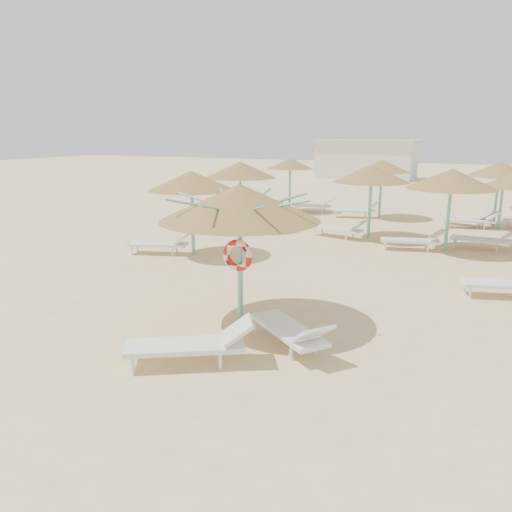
% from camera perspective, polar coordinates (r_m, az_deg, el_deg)
% --- Properties ---
extents(ground, '(120.00, 120.00, 0.00)m').
position_cam_1_polar(ground, '(10.12, -1.30, -8.43)').
color(ground, '#E1CA89').
rests_on(ground, ground).
extents(main_palapa, '(3.21, 3.21, 2.88)m').
position_cam_1_polar(main_palapa, '(9.89, -1.87, 6.08)').
color(main_palapa, '#67B2A2').
rests_on(main_palapa, ground).
extents(lounger_main_a, '(2.18, 1.68, 0.78)m').
position_cam_1_polar(lounger_main_a, '(8.65, -7.13, -9.89)').
color(lounger_main_a, white).
rests_on(lounger_main_a, ground).
extents(lounger_main_b, '(2.00, 1.74, 0.75)m').
position_cam_1_polar(lounger_main_b, '(9.19, 4.09, -8.45)').
color(lounger_main_b, white).
rests_on(lounger_main_b, ground).
extents(palapa_field, '(19.09, 13.02, 2.73)m').
position_cam_1_polar(palapa_field, '(18.34, 19.54, 8.32)').
color(palapa_field, '#67B2A2').
rests_on(palapa_field, ground).
extents(service_hut, '(8.40, 4.40, 3.25)m').
position_cam_1_polar(service_hut, '(44.59, 12.52, 10.77)').
color(service_hut, silver).
rests_on(service_hut, ground).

